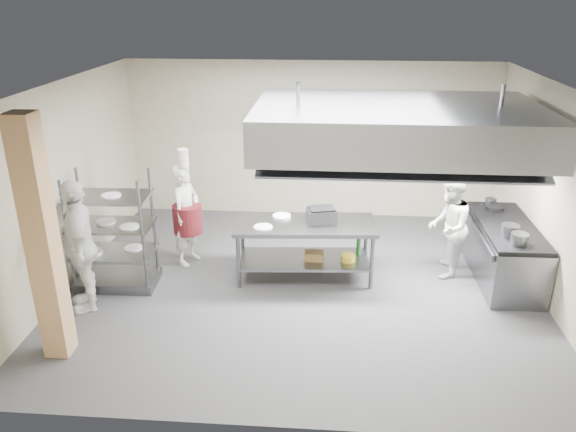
# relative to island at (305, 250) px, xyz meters

# --- Properties ---
(floor) EXTENTS (7.00, 7.00, 0.00)m
(floor) POSITION_rel_island_xyz_m (-0.02, -0.30, -0.46)
(floor) COLOR #2B2B2D
(floor) RESTS_ON ground
(ceiling) EXTENTS (7.00, 7.00, 0.00)m
(ceiling) POSITION_rel_island_xyz_m (-0.02, -0.30, 2.54)
(ceiling) COLOR silver
(ceiling) RESTS_ON wall_back
(wall_back) EXTENTS (7.00, 0.00, 7.00)m
(wall_back) POSITION_rel_island_xyz_m (-0.02, 2.70, 1.04)
(wall_back) COLOR #A19880
(wall_back) RESTS_ON ground
(wall_left) EXTENTS (0.00, 6.00, 6.00)m
(wall_left) POSITION_rel_island_xyz_m (-3.52, -0.30, 1.04)
(wall_left) COLOR #A19880
(wall_left) RESTS_ON ground
(wall_right) EXTENTS (0.00, 6.00, 6.00)m
(wall_right) POSITION_rel_island_xyz_m (3.48, -0.30, 1.04)
(wall_right) COLOR #A19880
(wall_right) RESTS_ON ground
(column) EXTENTS (0.30, 0.30, 3.00)m
(column) POSITION_rel_island_xyz_m (-2.92, -2.20, 1.04)
(column) COLOR #E0AA73
(column) RESTS_ON floor
(exhaust_hood) EXTENTS (4.00, 2.50, 0.60)m
(exhaust_hood) POSITION_rel_island_xyz_m (1.28, 0.10, 1.94)
(exhaust_hood) COLOR gray
(exhaust_hood) RESTS_ON ceiling
(hood_strip_a) EXTENTS (1.60, 0.12, 0.04)m
(hood_strip_a) POSITION_rel_island_xyz_m (0.38, 0.10, 1.62)
(hood_strip_a) COLOR white
(hood_strip_a) RESTS_ON exhaust_hood
(hood_strip_b) EXTENTS (1.60, 0.12, 0.04)m
(hood_strip_b) POSITION_rel_island_xyz_m (2.18, 0.10, 1.62)
(hood_strip_b) COLOR white
(hood_strip_b) RESTS_ON exhaust_hood
(wall_shelf) EXTENTS (1.50, 0.28, 0.04)m
(wall_shelf) POSITION_rel_island_xyz_m (1.78, 2.54, 1.04)
(wall_shelf) COLOR gray
(wall_shelf) RESTS_ON wall_back
(island) EXTENTS (2.19, 1.04, 0.91)m
(island) POSITION_rel_island_xyz_m (0.00, 0.00, 0.00)
(island) COLOR gray
(island) RESTS_ON floor
(island_worktop) EXTENTS (2.19, 1.04, 0.06)m
(island_worktop) POSITION_rel_island_xyz_m (0.00, 0.00, 0.42)
(island_worktop) COLOR gray
(island_worktop) RESTS_ON island
(island_undershelf) EXTENTS (2.02, 0.94, 0.04)m
(island_undershelf) POSITION_rel_island_xyz_m (0.00, 0.00, -0.16)
(island_undershelf) COLOR slate
(island_undershelf) RESTS_ON island
(pass_rack) EXTENTS (1.21, 0.74, 1.77)m
(pass_rack) POSITION_rel_island_xyz_m (-2.82, -0.47, 0.43)
(pass_rack) COLOR slate
(pass_rack) RESTS_ON floor
(cooking_range) EXTENTS (0.80, 2.00, 0.84)m
(cooking_range) POSITION_rel_island_xyz_m (3.06, 0.20, -0.04)
(cooking_range) COLOR slate
(cooking_range) RESTS_ON floor
(range_top) EXTENTS (0.78, 1.96, 0.06)m
(range_top) POSITION_rel_island_xyz_m (3.06, 0.20, 0.41)
(range_top) COLOR black
(range_top) RESTS_ON cooking_range
(chef_head) EXTENTS (0.57, 0.70, 1.66)m
(chef_head) POSITION_rel_island_xyz_m (-1.92, 0.37, 0.38)
(chef_head) COLOR white
(chef_head) RESTS_ON floor
(chef_line) EXTENTS (0.79, 0.92, 1.62)m
(chef_line) POSITION_rel_island_xyz_m (2.20, 0.27, 0.35)
(chef_line) COLOR silver
(chef_line) RESTS_ON floor
(chef_plating) EXTENTS (0.86, 1.20, 1.89)m
(chef_plating) POSITION_rel_island_xyz_m (-3.02, -1.12, 0.49)
(chef_plating) COLOR white
(chef_plating) RESTS_ON floor
(griddle) EXTENTS (0.48, 0.41, 0.20)m
(griddle) POSITION_rel_island_xyz_m (0.25, 0.07, 0.56)
(griddle) COLOR slate
(griddle) RESTS_ON island_worktop
(wicker_basket) EXTENTS (0.29, 0.20, 0.13)m
(wicker_basket) POSITION_rel_island_xyz_m (0.15, -0.04, -0.07)
(wicker_basket) COLOR #96663C
(wicker_basket) RESTS_ON island_undershelf
(stockpot) EXTENTS (0.25, 0.25, 0.17)m
(stockpot) POSITION_rel_island_xyz_m (2.96, -0.23, 0.53)
(stockpot) COLOR slate
(stockpot) RESTS_ON range_top
(plate_stack) EXTENTS (0.28, 0.28, 0.05)m
(plate_stack) POSITION_rel_island_xyz_m (-2.82, -0.47, 0.11)
(plate_stack) COLOR white
(plate_stack) RESTS_ON pass_rack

